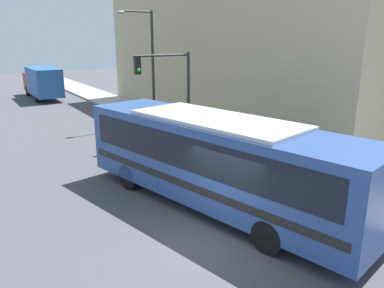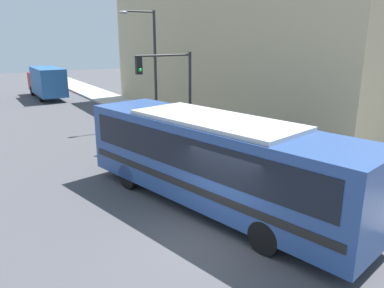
{
  "view_description": "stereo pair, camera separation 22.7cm",
  "coord_description": "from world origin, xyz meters",
  "views": [
    {
      "loc": [
        -5.65,
        -7.74,
        5.58
      ],
      "look_at": [
        2.32,
        4.81,
        1.34
      ],
      "focal_mm": 35.0,
      "sensor_mm": 36.0,
      "label": 1
    },
    {
      "loc": [
        -5.46,
        -7.86,
        5.58
      ],
      "look_at": [
        2.32,
        4.81,
        1.34
      ],
      "focal_mm": 35.0,
      "sensor_mm": 36.0,
      "label": 2
    }
  ],
  "objects": [
    {
      "name": "delivery_truck",
      "position": [
        1.42,
        29.62,
        1.59
      ],
      "size": [
        2.23,
        7.77,
        2.91
      ],
      "color": "#265999",
      "rests_on": "ground_plane"
    },
    {
      "name": "parking_meter",
      "position": [
        5.1,
        10.38,
        1.09
      ],
      "size": [
        0.14,
        0.14,
        1.35
      ],
      "color": "#2D2D2D",
      "rests_on": "sidewalk"
    },
    {
      "name": "city_bus",
      "position": [
        1.32,
        1.82,
        1.79
      ],
      "size": [
        4.83,
        11.05,
        3.1
      ],
      "rotation": [
        0.0,
        0.0,
        0.22
      ],
      "color": "#2D4C8C",
      "rests_on": "ground_plane"
    },
    {
      "name": "traffic_light_pole",
      "position": [
        4.05,
        9.8,
        3.41
      ],
      "size": [
        3.28,
        0.35,
        4.66
      ],
      "color": "#2D2D2D",
      "rests_on": "sidewalk"
    },
    {
      "name": "ground_plane",
      "position": [
        0.0,
        0.0,
        0.0
      ],
      "size": [
        120.0,
        120.0,
        0.0
      ],
      "primitive_type": "plane",
      "color": "#47474C"
    },
    {
      "name": "fire_hydrant",
      "position": [
        5.1,
        4.13,
        0.52
      ],
      "size": [
        0.21,
        0.28,
        0.69
      ],
      "color": "#999999",
      "rests_on": "sidewalk"
    },
    {
      "name": "pedestrian_near_corner",
      "position": [
        6.34,
        4.56,
        1.01
      ],
      "size": [
        0.34,
        0.34,
        1.64
      ],
      "color": "#23283D",
      "rests_on": "sidewalk"
    },
    {
      "name": "street_lamp",
      "position": [
        5.04,
        14.27,
        4.34
      ],
      "size": [
        2.39,
        0.28,
        7.02
      ],
      "color": "#2D2D2D",
      "rests_on": "sidewalk"
    },
    {
      "name": "sidewalk",
      "position": [
        6.03,
        20.0,
        0.09
      ],
      "size": [
        3.06,
        70.0,
        0.18
      ],
      "color": "#B7B2A8",
      "rests_on": "ground_plane"
    },
    {
      "name": "building_facade",
      "position": [
        10.56,
        13.67,
        4.81
      ],
      "size": [
        6.0,
        25.34,
        9.63
      ],
      "color": "tan",
      "rests_on": "ground_plane"
    }
  ]
}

